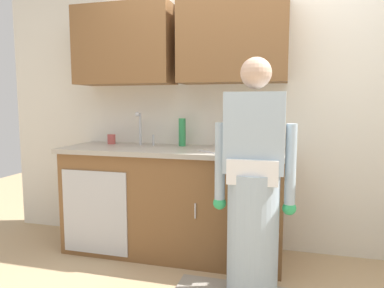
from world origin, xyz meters
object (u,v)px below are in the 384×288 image
(sponge, at_px, (264,151))
(person_at_sink, at_px, (253,200))
(bottle_cleaner_spray, at_px, (226,137))
(cup_by_sink, at_px, (111,139))
(sink, at_px, (138,148))
(bottle_dish_liquid, at_px, (182,132))
(knife_on_counter, at_px, (208,152))
(bottle_water_short, at_px, (247,137))

(sponge, bearing_deg, person_at_sink, -93.55)
(bottle_cleaner_spray, xyz_separation_m, sponge, (0.34, -0.22, -0.08))
(bottle_cleaner_spray, height_order, cup_by_sink, bottle_cleaner_spray)
(sink, relative_size, bottle_cleaner_spray, 2.78)
(bottle_cleaner_spray, bearing_deg, bottle_dish_liquid, 176.96)
(bottle_cleaner_spray, relative_size, knife_on_counter, 0.75)
(knife_on_counter, bearing_deg, bottle_dish_liquid, -4.77)
(person_at_sink, relative_size, cup_by_sink, 17.69)
(sink, bearing_deg, sponge, -3.79)
(bottle_dish_liquid, xyz_separation_m, cup_by_sink, (-0.70, -0.03, -0.08))
(bottle_water_short, height_order, bottle_dish_liquid, bottle_dish_liquid)
(cup_by_sink, bearing_deg, bottle_dish_liquid, 2.09)
(sink, relative_size, knife_on_counter, 2.08)
(bottle_water_short, relative_size, bottle_cleaner_spray, 1.05)
(sink, height_order, cup_by_sink, sink)
(sink, distance_m, bottle_water_short, 0.97)
(bottle_dish_liquid, height_order, cup_by_sink, bottle_dish_liquid)
(bottle_water_short, xyz_separation_m, bottle_cleaner_spray, (-0.18, -0.02, -0.00))
(bottle_dish_liquid, bearing_deg, cup_by_sink, -177.91)
(person_at_sink, relative_size, knife_on_counter, 6.75)
(sponge, bearing_deg, knife_on_counter, -167.21)
(person_at_sink, height_order, bottle_water_short, person_at_sink)
(sponge, bearing_deg, bottle_water_short, 124.72)
(cup_by_sink, bearing_deg, bottle_cleaner_spray, 0.20)
(cup_by_sink, bearing_deg, sponge, -8.59)
(person_at_sink, distance_m, cup_by_sink, 1.64)
(sink, height_order, knife_on_counter, sink)
(cup_by_sink, xyz_separation_m, knife_on_counter, (1.02, -0.32, -0.04))
(bottle_cleaner_spray, bearing_deg, knife_on_counter, -105.66)
(bottle_water_short, relative_size, cup_by_sink, 2.06)
(bottle_water_short, height_order, cup_by_sink, bottle_water_short)
(person_at_sink, height_order, sponge, person_at_sink)
(person_at_sink, height_order, cup_by_sink, person_at_sink)
(knife_on_counter, bearing_deg, bottle_water_short, -86.23)
(knife_on_counter, bearing_deg, cup_by_sink, 24.97)
(person_at_sink, distance_m, bottle_cleaner_spray, 0.88)
(bottle_water_short, relative_size, sponge, 1.72)
(bottle_cleaner_spray, height_order, sponge, bottle_cleaner_spray)
(bottle_dish_liquid, bearing_deg, person_at_sink, -46.93)
(bottle_dish_liquid, distance_m, sponge, 0.80)
(bottle_dish_liquid, bearing_deg, sponge, -18.01)
(person_at_sink, bearing_deg, bottle_dish_liquid, 133.07)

